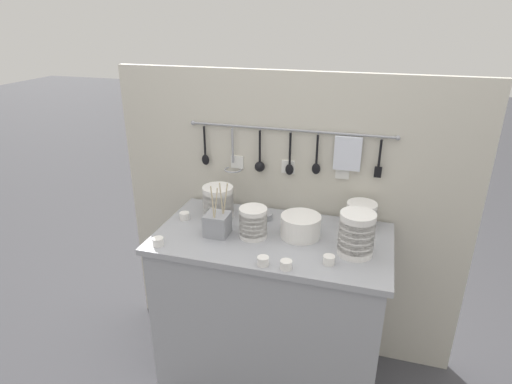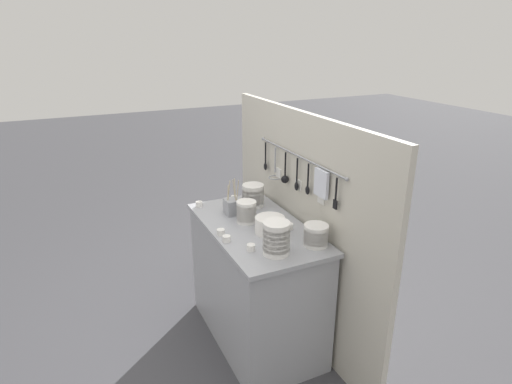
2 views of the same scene
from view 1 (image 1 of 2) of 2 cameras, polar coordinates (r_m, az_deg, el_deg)
The scene contains 17 objects.
ground_plane at distance 2.65m, azimuth 1.88°, elevation -23.09°, with size 20.00×20.00×0.00m, color #424247.
counter at distance 2.35m, azimuth 2.03°, elevation -15.46°, with size 1.14×0.62×0.90m.
back_wall at distance 2.43m, azimuth 4.22°, elevation -3.57°, with size 1.94×0.11×1.64m.
bowl_stack_short_front at distance 2.27m, azimuth -5.06°, elevation -1.30°, with size 0.16×0.16×0.17m.
bowl_stack_back_corner at distance 1.96m, azimuth 13.24°, elevation -5.45°, with size 0.16×0.16×0.20m.
bowl_stack_tall_left at distance 2.21m, azimuth 13.84°, elevation -3.05°, with size 0.15×0.15×0.13m.
bowl_stack_wide_centre at distance 2.06m, azimuth -0.39°, elevation -4.08°, with size 0.14×0.14×0.15m.
plate_stack at distance 2.09m, azimuth 5.97°, elevation -4.53°, with size 0.19×0.19×0.11m.
steel_mixing_bowl at distance 2.27m, azimuth 0.79°, elevation -3.11°, with size 0.12×0.12×0.03m.
cutlery_caddy at distance 2.10m, azimuth -5.16°, elevation -4.24°, with size 0.11×0.11×0.27m.
cup_beside_plates at distance 2.23m, azimuth 4.68°, elevation -3.62°, with size 0.05×0.05×0.04m.
cup_centre at distance 1.87m, azimuth 0.94°, elevation -9.19°, with size 0.05×0.05×0.04m.
cup_front_left at distance 1.90m, azimuth 9.70°, elevation -8.91°, with size 0.05×0.05×0.04m.
cup_front_right at distance 2.28m, azimuth -9.52°, elevation -3.17°, with size 0.05×0.05×0.04m.
cup_mid_row at distance 1.85m, azimuth 4.03°, elevation -9.64°, with size 0.05×0.05×0.04m.
cup_back_right at distance 2.06m, azimuth -12.92°, elevation -6.47°, with size 0.05×0.05×0.04m.
cup_edge_near at distance 2.23m, azimuth 6.80°, elevation -3.74°, with size 0.05×0.05×0.04m.
Camera 1 is at (0.45, -1.79, 1.90)m, focal length 30.00 mm.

